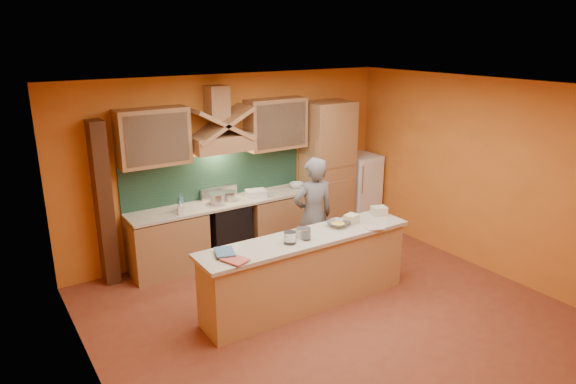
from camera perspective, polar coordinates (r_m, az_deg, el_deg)
floor at (r=6.69m, az=4.28°, el=-13.10°), size 5.50×5.00×0.01m
ceiling at (r=5.81m, az=4.90°, el=11.49°), size 5.50×5.00×0.01m
wall_back at (r=8.15m, az=-6.17°, el=3.11°), size 5.50×0.02×2.80m
wall_front at (r=4.55m, az=24.35°, el=-10.14°), size 5.50×0.02×2.80m
wall_left at (r=5.04m, az=-21.34°, el=-7.12°), size 0.02×5.00×2.80m
wall_right at (r=8.02m, az=20.38°, el=1.88°), size 0.02×5.00×2.80m
base_cabinet_left at (r=7.73m, az=-13.23°, el=-5.65°), size 1.10×0.60×0.86m
base_cabinet_right at (r=8.49m, az=-1.12°, el=-3.07°), size 1.10×0.60×0.86m
counter_top at (r=7.90m, az=-7.00°, el=-1.15°), size 3.00×0.62×0.04m
stove at (r=8.05m, az=-6.89°, el=-4.19°), size 0.60×0.58×0.90m
backsplash at (r=8.05m, az=-7.99°, el=1.75°), size 3.00×0.03×0.70m
range_hood at (r=7.71m, az=-7.42°, el=5.45°), size 0.92×0.50×0.24m
hood_chimney at (r=7.70m, az=-7.91°, el=9.80°), size 0.30×0.30×0.50m
upper_cabinet_left at (r=7.38m, az=-14.76°, el=5.92°), size 1.00×0.35×0.80m
upper_cabinet_right at (r=8.21m, az=-1.36°, el=7.59°), size 1.00×0.35×0.80m
pantry_column at (r=8.82m, az=4.38°, el=2.57°), size 0.80×0.60×2.30m
fridge at (r=9.41m, az=7.95°, el=0.23°), size 0.58×0.60×1.30m
trim_column_left at (r=7.42m, az=-19.80°, el=-1.28°), size 0.20×0.30×2.30m
island_body at (r=6.65m, az=2.09°, el=-8.99°), size 2.80×0.55×0.88m
island_top at (r=6.45m, az=2.14°, el=-5.16°), size 2.90×0.62×0.05m
person at (r=7.37m, az=2.79°, el=-2.69°), size 0.68×0.50×1.73m
pot_large at (r=7.77m, az=-7.89°, el=-0.86°), size 0.26×0.26×0.17m
pot_small at (r=7.92m, az=-6.47°, el=-0.60°), size 0.22×0.22×0.13m
soap_bottle_a at (r=7.43m, az=-11.84°, el=-1.68°), size 0.10×0.10×0.19m
soap_bottle_b at (r=7.57m, az=-11.86°, el=-1.07°), size 0.12×0.12×0.25m
bowl_back at (r=8.51m, az=1.00°, el=0.74°), size 0.28×0.28×0.08m
dish_rack at (r=8.05m, az=-3.56°, el=-0.15°), size 0.35×0.30×0.11m
book_lower at (r=5.72m, az=-6.61°, el=-7.90°), size 0.29×0.34×0.03m
book_upper at (r=5.95m, az=-8.09°, el=-6.73°), size 0.29×0.34×0.02m
jar_large at (r=6.20m, az=0.22°, el=-5.10°), size 0.20×0.20×0.15m
jar_small at (r=6.31m, az=2.05°, el=-4.66°), size 0.13×0.13×0.15m
kitchen_scale at (r=6.39m, az=1.54°, el=-4.60°), size 0.13×0.13×0.11m
mixing_bowl at (r=6.79m, az=5.57°, el=-3.52°), size 0.34×0.34×0.07m
cloth at (r=6.79m, az=9.60°, el=-3.94°), size 0.27×0.23×0.01m
grocery_bag_a at (r=6.91m, az=7.06°, el=-2.98°), size 0.22×0.19×0.12m
grocery_bag_b at (r=7.27m, az=10.08°, el=-2.07°), size 0.24×0.21×0.12m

